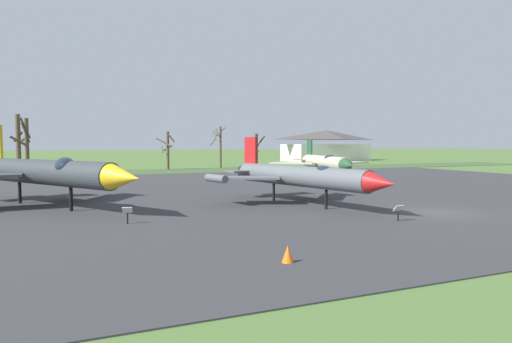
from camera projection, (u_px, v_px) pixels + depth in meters
ground_plane at (438, 213)px, 26.61m from camera, size 600.00×600.00×0.00m
asphalt_apron at (308, 189)px, 40.64m from camera, size 70.80×51.04×0.05m
grass_verge_strip at (206, 170)px, 69.53m from camera, size 130.80×12.00×0.06m
jet_fighter_front_left at (325, 162)px, 49.11m from camera, size 11.35×14.93×4.63m
info_placard_front_left at (347, 181)px, 42.55m from camera, size 0.50×0.29×1.01m
jet_fighter_front_right at (46, 172)px, 28.64m from camera, size 12.16×15.70×5.47m
info_placard_front_right at (127, 213)px, 22.83m from camera, size 0.56×0.43×0.92m
jet_fighter_rear_center at (300, 176)px, 29.86m from camera, size 10.30×14.15×4.62m
info_placard_rear_center at (398, 211)px, 23.66m from camera, size 0.48×0.31×0.90m
bare_tree_far_left at (19, 142)px, 60.42m from camera, size 2.51×2.28×8.09m
bare_tree_left_of_center at (26, 144)px, 62.20m from camera, size 1.83×2.25×7.92m
bare_tree_center at (167, 149)px, 70.69m from camera, size 3.00×2.94×6.05m
bare_tree_right_of_center at (219, 144)px, 75.88m from camera, size 2.98×2.92×7.03m
bare_tree_far_right at (256, 150)px, 77.72m from camera, size 2.98×2.49×5.87m
visitor_building at (326, 146)px, 109.32m from camera, size 22.55×11.30×7.40m
traffic_cone at (288, 255)px, 15.39m from camera, size 0.45×0.45×0.64m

